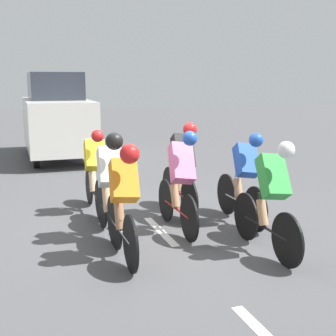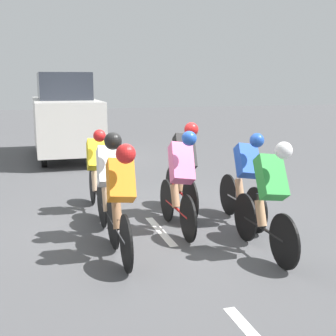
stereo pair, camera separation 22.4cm
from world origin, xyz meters
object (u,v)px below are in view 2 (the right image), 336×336
(cyclist_orange, at_px, (120,198))
(cyclist_yellow, at_px, (97,169))
(cyclist_white, at_px, (109,183))
(cyclist_pink, at_px, (180,179))
(cyclist_black, at_px, (184,167))
(support_car, at_px, (65,116))
(cyclist_green, at_px, (269,196))
(cyclist_blue, at_px, (245,177))

(cyclist_orange, distance_m, cyclist_yellow, 2.22)
(cyclist_white, bearing_deg, cyclist_pink, -179.82)
(cyclist_orange, bearing_deg, cyclist_black, -129.85)
(cyclist_white, distance_m, support_car, 7.42)
(cyclist_white, height_order, support_car, support_car)
(cyclist_green, relative_size, support_car, 0.38)
(cyclist_green, xyz_separation_m, cyclist_white, (1.82, -1.21, 0.03))
(cyclist_black, distance_m, support_car, 6.73)
(cyclist_orange, xyz_separation_m, support_car, (0.02, -8.22, 0.40))
(cyclist_yellow, distance_m, support_car, 6.01)
(cyclist_orange, xyz_separation_m, cyclist_yellow, (-0.03, -2.22, -0.04))
(cyclist_green, xyz_separation_m, cyclist_pink, (0.78, -1.21, 0.01))
(cyclist_yellow, relative_size, support_car, 0.37)
(cyclist_orange, xyz_separation_m, cyclist_pink, (-1.04, -0.81, 0.01))
(cyclist_orange, height_order, cyclist_blue, cyclist_orange)
(cyclist_black, relative_size, support_car, 0.38)
(cyclist_black, xyz_separation_m, cyclist_blue, (-0.75, 0.76, -0.06))
(cyclist_pink, bearing_deg, support_car, -81.89)
(cyclist_black, bearing_deg, cyclist_green, 102.33)
(cyclist_orange, relative_size, cyclist_yellow, 1.00)
(cyclist_pink, bearing_deg, cyclist_blue, -176.42)
(cyclist_green, xyz_separation_m, cyclist_yellow, (1.79, -2.62, -0.03))
(cyclist_green, xyz_separation_m, support_car, (1.83, -8.62, 0.41))
(cyclist_orange, distance_m, cyclist_black, 2.14)
(cyclist_green, bearing_deg, cyclist_pink, -57.28)
(cyclist_orange, bearing_deg, cyclist_yellow, -90.70)
(cyclist_green, relative_size, cyclist_blue, 1.03)
(cyclist_orange, bearing_deg, support_car, -89.87)
(cyclist_orange, relative_size, cyclist_black, 0.99)
(cyclist_white, distance_m, cyclist_yellow, 1.42)
(cyclist_orange, bearing_deg, cyclist_pink, -142.02)
(cyclist_green, relative_size, cyclist_pink, 1.01)
(support_car, bearing_deg, cyclist_white, 90.12)
(cyclist_blue, height_order, cyclist_white, cyclist_white)
(cyclist_blue, xyz_separation_m, support_car, (2.13, -7.34, 0.43))
(cyclist_yellow, bearing_deg, cyclist_black, 156.58)
(cyclist_blue, distance_m, cyclist_pink, 1.08)
(cyclist_black, distance_m, cyclist_yellow, 1.46)
(cyclist_pink, xyz_separation_m, support_car, (1.06, -7.41, 0.40))
(cyclist_green, height_order, cyclist_blue, cyclist_green)
(cyclist_orange, distance_m, cyclist_green, 1.86)
(cyclist_yellow, height_order, cyclist_pink, cyclist_pink)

